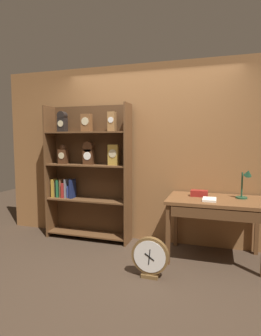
{
  "coord_description": "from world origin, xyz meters",
  "views": [
    {
      "loc": [
        0.97,
        -2.68,
        1.51
      ],
      "look_at": [
        -0.14,
        0.83,
        1.13
      ],
      "focal_mm": 29.74,
      "sensor_mm": 36.0,
      "label": 1
    }
  ],
  "objects_px": {
    "toolbox_small": "(199,193)",
    "round_clock_large": "(150,257)",
    "bookshelf": "(86,171)",
    "workbench": "(215,206)",
    "desk_lamp": "(245,183)",
    "open_repair_manual": "(209,199)"
  },
  "relations": [
    {
      "from": "toolbox_small",
      "to": "bookshelf",
      "type": "bearing_deg",
      "value": 174.97
    },
    {
      "from": "toolbox_small",
      "to": "round_clock_large",
      "type": "distance_m",
      "value": 1.08
    },
    {
      "from": "workbench",
      "to": "open_repair_manual",
      "type": "relative_size",
      "value": 5.27
    },
    {
      "from": "open_repair_manual",
      "to": "desk_lamp",
      "type": "bearing_deg",
      "value": 27.81
    },
    {
      "from": "open_repair_manual",
      "to": "toolbox_small",
      "type": "bearing_deg",
      "value": 122.67
    },
    {
      "from": "bookshelf",
      "to": "toolbox_small",
      "type": "relative_size",
      "value": 9.44
    },
    {
      "from": "bookshelf",
      "to": "toolbox_small",
      "type": "bearing_deg",
      "value": -5.03
    },
    {
      "from": "round_clock_large",
      "to": "desk_lamp",
      "type": "bearing_deg",
      "value": 38.28
    },
    {
      "from": "workbench",
      "to": "open_repair_manual",
      "type": "distance_m",
      "value": 0.16
    },
    {
      "from": "bookshelf",
      "to": "desk_lamp",
      "type": "bearing_deg",
      "value": -3.57
    },
    {
      "from": "workbench",
      "to": "toolbox_small",
      "type": "height_order",
      "value": "toolbox_small"
    },
    {
      "from": "desk_lamp",
      "to": "open_repair_manual",
      "type": "distance_m",
      "value": 0.5
    },
    {
      "from": "bookshelf",
      "to": "desk_lamp",
      "type": "relative_size",
      "value": 5.28
    },
    {
      "from": "desk_lamp",
      "to": "open_repair_manual",
      "type": "bearing_deg",
      "value": -152.09
    },
    {
      "from": "bookshelf",
      "to": "desk_lamp",
      "type": "distance_m",
      "value": 2.23
    },
    {
      "from": "open_repair_manual",
      "to": "round_clock_large",
      "type": "xyz_separation_m",
      "value": [
        -0.59,
        -0.57,
        -0.56
      ]
    },
    {
      "from": "bookshelf",
      "to": "workbench",
      "type": "xyz_separation_m",
      "value": [
        1.88,
        -0.25,
        -0.35
      ]
    },
    {
      "from": "desk_lamp",
      "to": "open_repair_manual",
      "type": "xyz_separation_m",
      "value": [
        -0.41,
        -0.22,
        -0.19
      ]
    },
    {
      "from": "workbench",
      "to": "desk_lamp",
      "type": "xyz_separation_m",
      "value": [
        0.34,
        0.11,
        0.3
      ]
    },
    {
      "from": "bookshelf",
      "to": "workbench",
      "type": "relative_size",
      "value": 1.74
    },
    {
      "from": "toolbox_small",
      "to": "round_clock_large",
      "type": "bearing_deg",
      "value": -120.28
    },
    {
      "from": "bookshelf",
      "to": "toolbox_small",
      "type": "height_order",
      "value": "bookshelf"
    }
  ]
}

